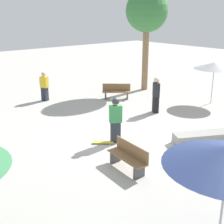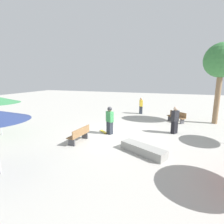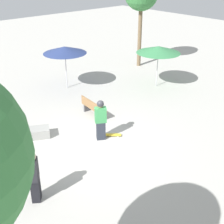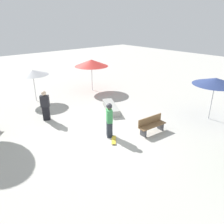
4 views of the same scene
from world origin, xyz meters
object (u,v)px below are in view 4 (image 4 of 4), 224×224
object	(u,v)px
skateboard	(114,140)
bench_near	(152,125)
concrete_ledge	(111,107)
bystander_watching	(45,106)
shade_umbrella_navy	(216,81)
shade_umbrella_grey	(32,72)
shade_umbrella_red	(91,63)
skater_main	(109,119)

from	to	relation	value
skateboard	bench_near	bearing A→B (deg)	116.26
concrete_ledge	bystander_watching	world-z (taller)	bystander_watching
bench_near	concrete_ledge	bearing A→B (deg)	-89.70
skateboard	concrete_ledge	size ratio (longest dim) A/B	0.30
skateboard	shade_umbrella_navy	xyz separation A→B (m)	(-6.00, 1.75, 2.23)
shade_umbrella_grey	skateboard	bearing A→B (deg)	93.62
concrete_ledge	shade_umbrella_grey	bearing A→B (deg)	-59.55
shade_umbrella_navy	shade_umbrella_grey	bearing A→B (deg)	-56.22
skateboard	shade_umbrella_navy	bearing A→B (deg)	116.42
shade_umbrella_grey	shade_umbrella_red	world-z (taller)	shade_umbrella_red
skater_main	shade_umbrella_red	size ratio (longest dim) A/B	0.66
skateboard	shade_umbrella_navy	world-z (taller)	shade_umbrella_navy
shade_umbrella_navy	shade_umbrella_red	distance (m)	9.34
shade_umbrella_red	bystander_watching	size ratio (longest dim) A/B	1.52
shade_umbrella_navy	concrete_ledge	bearing A→B (deg)	-53.03
skater_main	shade_umbrella_grey	world-z (taller)	shade_umbrella_grey
skater_main	skateboard	world-z (taller)	skater_main
shade_umbrella_grey	skater_main	bearing A→B (deg)	94.97
skater_main	bench_near	xyz separation A→B (m)	(-1.93, 1.11, -0.54)
bench_near	bystander_watching	size ratio (longest dim) A/B	0.92
skateboard	shade_umbrella_red	distance (m)	8.74
shade_umbrella_navy	shade_umbrella_red	size ratio (longest dim) A/B	0.92
bench_near	shade_umbrella_red	world-z (taller)	shade_umbrella_red
skater_main	shade_umbrella_grey	distance (m)	7.58
skater_main	shade_umbrella_navy	world-z (taller)	shade_umbrella_navy
bystander_watching	shade_umbrella_red	bearing A→B (deg)	64.37
skater_main	concrete_ledge	distance (m)	3.47
concrete_ledge	shade_umbrella_grey	size ratio (longest dim) A/B	1.06
skater_main	bystander_watching	size ratio (longest dim) A/B	1.01
bench_near	shade_umbrella_red	bearing A→B (deg)	-98.86
shade_umbrella_grey	shade_umbrella_red	xyz separation A→B (m)	(-4.61, 0.57, 0.18)
concrete_ledge	bystander_watching	bearing A→B (deg)	-20.29
bench_near	shade_umbrella_grey	world-z (taller)	shade_umbrella_grey
skater_main	concrete_ledge	world-z (taller)	skater_main
shade_umbrella_red	concrete_ledge	bearing A→B (deg)	68.62
shade_umbrella_navy	bystander_watching	xyz separation A→B (m)	(7.37, -6.18, -1.40)
shade_umbrella_grey	shade_umbrella_navy	bearing A→B (deg)	123.78
shade_umbrella_grey	concrete_ledge	bearing A→B (deg)	120.45
bench_near	bystander_watching	world-z (taller)	bystander_watching
skater_main	bench_near	bearing A→B (deg)	91.11
shade_umbrella_red	bystander_watching	distance (m)	6.38
skater_main	shade_umbrella_red	bearing A→B (deg)	-178.75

